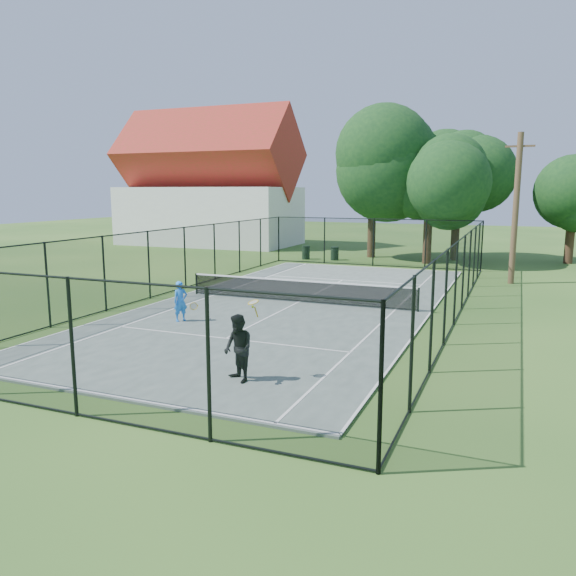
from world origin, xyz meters
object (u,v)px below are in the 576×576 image
at_px(trash_bin_left, 306,252).
at_px(trash_bin_right, 335,253).
at_px(utility_pole, 516,208).
at_px(player_black, 238,348).
at_px(tennis_net, 299,290).
at_px(player_blue, 181,301).

height_order(trash_bin_left, trash_bin_right, trash_bin_left).
distance_m(utility_pole, player_black, 20.01).
bearing_deg(trash_bin_left, player_black, -73.20).
bearing_deg(trash_bin_right, utility_pole, -27.59).
bearing_deg(player_black, trash_bin_right, 102.28).
bearing_deg(player_black, utility_pole, 72.40).
distance_m(tennis_net, utility_pole, 12.63).
bearing_deg(tennis_net, trash_bin_left, 109.38).
distance_m(tennis_net, player_blue, 5.55).
xyz_separation_m(trash_bin_left, utility_pole, (13.40, -5.68, 3.37)).
xyz_separation_m(tennis_net, utility_pole, (8.23, 9.00, 3.27)).
relative_size(trash_bin_left, trash_bin_right, 1.03).
bearing_deg(utility_pole, tennis_net, -132.44).
distance_m(trash_bin_left, player_black, 25.65).
bearing_deg(trash_bin_left, trash_bin_right, 7.58).
height_order(trash_bin_left, utility_pole, utility_pole).
relative_size(utility_pole, player_black, 3.74).
bearing_deg(tennis_net, utility_pole, 47.56).
height_order(trash_bin_right, utility_pole, utility_pole).
bearing_deg(utility_pole, trash_bin_left, 157.01).
height_order(player_blue, player_black, player_black).
bearing_deg(player_blue, utility_pole, 51.77).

